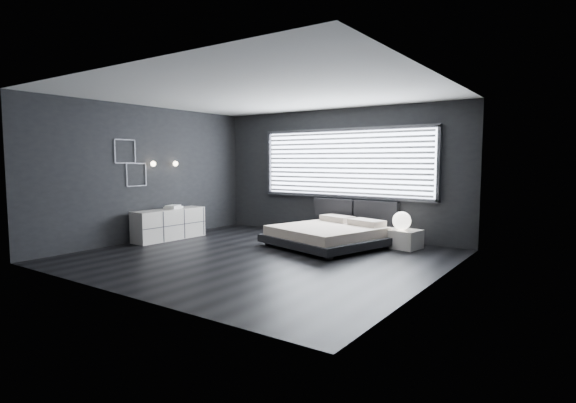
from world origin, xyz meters
The scene contains 12 objects.
room centered at (0.00, 0.00, 1.40)m, with size 6.04×6.00×2.80m.
window centered at (0.20, 2.70, 1.61)m, with size 4.14×0.09×1.52m.
headboard centered at (0.49, 2.64, 0.57)m, with size 1.96×0.16×0.52m.
sconce_near centered at (-2.88, 0.05, 1.60)m, with size 0.18×0.11×0.11m.
sconce_far centered at (-2.88, 0.65, 1.60)m, with size 0.18×0.11×0.11m.
wall_art_upper centered at (-2.98, -0.55, 1.85)m, with size 0.01×0.48×0.48m.
wall_art_lower centered at (-2.98, -0.30, 1.38)m, with size 0.01×0.48×0.48m.
bed centered at (0.50, 1.48, 0.24)m, with size 2.42×2.36×0.51m.
nightstand centered at (1.77, 2.16, 0.18)m, with size 0.61×0.51×0.36m, color silver.
orb_lamp centered at (1.75, 2.13, 0.53)m, with size 0.35×0.35×0.35m, color white.
dresser centered at (-2.65, 0.24, 0.32)m, with size 0.53×1.63×0.64m.
book_stack centered at (-2.67, 0.38, 0.68)m, with size 0.34×0.40×0.07m.
Camera 1 is at (4.82, -6.04, 1.67)m, focal length 28.00 mm.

